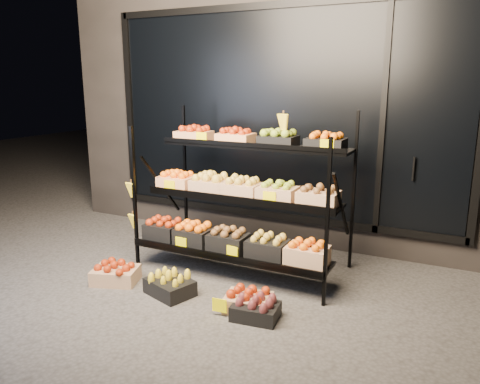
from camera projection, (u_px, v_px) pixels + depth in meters
The scene contains 8 objects.
ground at pixel (213, 291), 4.44m from camera, with size 24.00×24.00×0.00m, color #514F4C.
building at pixel (306, 95), 6.29m from camera, with size 6.00×2.08×3.50m.
display_rack at pixel (240, 197), 4.78m from camera, with size 2.18×1.02×1.74m.
tag_floor_b at pixel (219, 310), 3.95m from camera, with size 0.13×0.01×0.12m, color #FCEC00.
floor_crate_left at pixel (116, 273), 4.61m from camera, with size 0.51×0.44×0.21m.
floor_crate_midleft at pixel (170, 284), 4.35m from camera, with size 0.50×0.43×0.21m.
floor_crate_midright at pixel (248, 300), 4.04m from camera, with size 0.44×0.36×0.20m.
floor_crate_right at pixel (256, 308), 3.91m from camera, with size 0.41×0.32×0.20m.
Camera 1 is at (2.04, -3.56, 1.95)m, focal length 35.00 mm.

